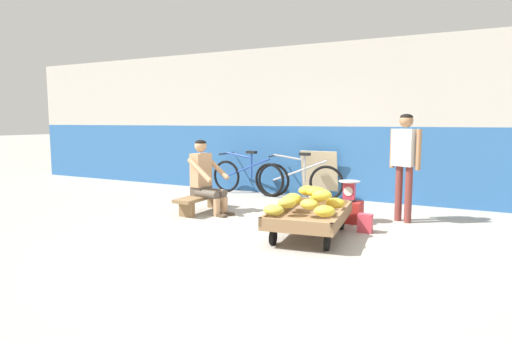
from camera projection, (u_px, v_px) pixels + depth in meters
name	position (u px, v px, depth m)	size (l,w,h in m)	color
ground_plane	(268.00, 241.00, 5.19)	(80.00, 80.00, 0.00)	#A39E93
back_wall	(347.00, 122.00, 7.96)	(16.00, 0.30, 2.84)	#2D609E
banana_cart	(310.00, 218.00, 5.37)	(1.02, 1.53, 0.36)	#8E6B47
banana_pile	(307.00, 200.00, 5.35)	(0.92, 1.25, 0.25)	gold
low_bench	(201.00, 200.00, 6.84)	(0.30, 1.10, 0.27)	olive
vendor_seated	(205.00, 177.00, 6.74)	(0.71, 0.54, 1.14)	tan
plastic_crate	(349.00, 212.00, 6.16)	(0.36, 0.28, 0.30)	red
weighing_scale	(349.00, 191.00, 6.12)	(0.30, 0.30, 0.29)	#28282D
bicycle_near_left	(247.00, 176.00, 8.50)	(1.66, 0.48, 0.86)	black
bicycle_far_left	(299.00, 180.00, 8.00)	(1.66, 0.48, 0.86)	black
sign_board	(319.00, 174.00, 8.10)	(0.70, 0.21, 0.88)	#C6B289
customer_adult	(405.00, 155.00, 6.10)	(0.45, 0.32, 1.53)	brown
shopping_bag	(365.00, 223.00, 5.59)	(0.18, 0.12, 0.24)	#D13D4C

